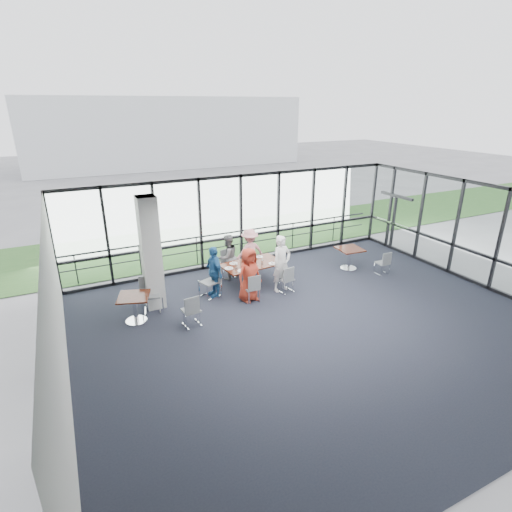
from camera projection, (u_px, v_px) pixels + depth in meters
name	position (u px, v px, depth m)	size (l,w,h in m)	color
floor	(320.00, 326.00, 10.44)	(12.00, 10.00, 0.02)	#1F222F
ceiling	(328.00, 206.00, 9.29)	(12.00, 10.00, 0.04)	silver
wall_left	(57.00, 325.00, 7.38)	(0.10, 10.00, 3.20)	silver
curtain_wall_back	(241.00, 220.00, 14.05)	(12.00, 0.10, 3.20)	white
curtain_wall_right	(484.00, 236.00, 12.34)	(0.10, 10.00, 3.20)	white
exit_door	(393.00, 223.00, 15.68)	(0.12, 1.60, 2.10)	black
structural_column	(151.00, 254.00, 10.89)	(0.50, 0.50, 3.20)	silver
apron	(198.00, 227.00, 18.82)	(80.00, 70.00, 0.02)	slate
grass_strip	(213.00, 239.00, 17.13)	(80.00, 5.00, 0.01)	#295824
hangar_main	(162.00, 131.00, 37.81)	(24.00, 10.00, 6.00)	silver
guard_rail	(235.00, 244.00, 14.94)	(0.06, 0.06, 12.00)	#2D2D33
main_table	(252.00, 267.00, 12.54)	(1.98, 1.22, 0.75)	#381507
side_table_left	(134.00, 300.00, 10.43)	(1.00, 1.00, 0.75)	#381507
side_table_right	(350.00, 252.00, 13.82)	(0.88, 0.88, 0.75)	#381507
diner_near_left	(249.00, 275.00, 11.52)	(0.79, 0.51, 1.62)	#A9301E
diner_near_right	(282.00, 264.00, 12.12)	(0.65, 0.47, 1.77)	white
diner_far_left	(228.00, 257.00, 12.98)	(0.74, 0.46, 1.52)	slate
diner_far_right	(250.00, 252.00, 13.36)	(1.02, 0.53, 1.58)	pink
diner_end	(214.00, 271.00, 11.81)	(0.92, 0.50, 1.57)	#245D96
chair_main_nl	(251.00, 288.00, 11.61)	(0.41, 0.41, 0.83)	slate
chair_main_nr	(286.00, 279.00, 12.19)	(0.41, 0.41, 0.83)	slate
chair_main_fl	(227.00, 265.00, 13.17)	(0.44, 0.44, 0.90)	slate
chair_main_fr	(250.00, 260.00, 13.61)	(0.42, 0.42, 0.85)	slate
chair_main_end	(210.00, 282.00, 11.86)	(0.46, 0.46, 0.94)	slate
chair_spare_la	(191.00, 310.00, 10.31)	(0.42, 0.42, 0.87)	slate
chair_spare_lb	(151.00, 295.00, 11.02)	(0.47, 0.47, 0.96)	slate
chair_spare_r	(382.00, 263.00, 13.47)	(0.39, 0.39, 0.79)	slate
plate_nl	(242.00, 271.00, 11.93)	(0.27, 0.27, 0.01)	white
plate_nr	(272.00, 264.00, 12.46)	(0.25, 0.25, 0.01)	white
plate_fl	(234.00, 263.00, 12.47)	(0.25, 0.25, 0.01)	white
plate_fr	(259.00, 257.00, 13.00)	(0.24, 0.24, 0.01)	white
plate_end	(229.00, 268.00, 12.10)	(0.27, 0.27, 0.01)	white
tumbler_a	(249.00, 264.00, 12.22)	(0.07, 0.07, 0.15)	white
tumbler_b	(262.00, 262.00, 12.42)	(0.07, 0.07, 0.14)	white
tumbler_c	(248.00, 259.00, 12.66)	(0.06, 0.06, 0.13)	white
tumbler_d	(236.00, 266.00, 12.08)	(0.07, 0.07, 0.15)	white
menu_a	(253.00, 268.00, 12.10)	(0.27, 0.19, 0.00)	beige
menu_b	(280.00, 261.00, 12.65)	(0.30, 0.21, 0.00)	beige
menu_c	(249.00, 259.00, 12.86)	(0.30, 0.21, 0.00)	beige
condiment_caddy	(254.00, 262.00, 12.56)	(0.10, 0.07, 0.04)	black
ketchup_bottle	(251.00, 260.00, 12.49)	(0.06, 0.06, 0.18)	#B5060E
green_bottle	(254.00, 260.00, 12.52)	(0.05, 0.05, 0.20)	#1E6938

